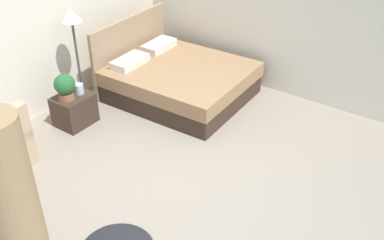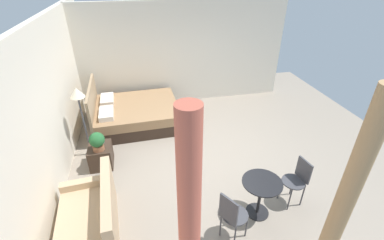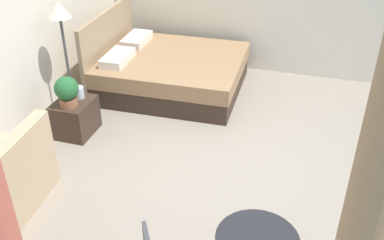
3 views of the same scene
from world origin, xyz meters
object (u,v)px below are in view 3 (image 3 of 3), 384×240
(potted_plant, at_px, (67,91))
(vase, at_px, (79,92))
(bed, at_px, (168,71))
(nightstand, at_px, (75,117))
(floor_lamp, at_px, (61,23))

(potted_plant, bearing_deg, vase, -6.03)
(bed, relative_size, potted_plant, 5.55)
(nightstand, relative_size, potted_plant, 1.37)
(vase, xyz_separation_m, floor_lamp, (0.30, 0.30, 0.79))
(bed, height_order, floor_lamp, floor_lamp)
(nightstand, bearing_deg, vase, -14.26)
(potted_plant, height_order, vase, potted_plant)
(nightstand, xyz_separation_m, floor_lamp, (0.42, 0.27, 1.09))
(bed, distance_m, floor_lamp, 1.82)
(nightstand, bearing_deg, potted_plant, -175.86)
(bed, bearing_deg, potted_plant, 156.35)
(floor_lamp, bearing_deg, nightstand, -146.96)
(nightstand, height_order, potted_plant, potted_plant)
(bed, distance_m, vase, 1.60)
(nightstand, xyz_separation_m, potted_plant, (-0.10, -0.01, 0.43))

